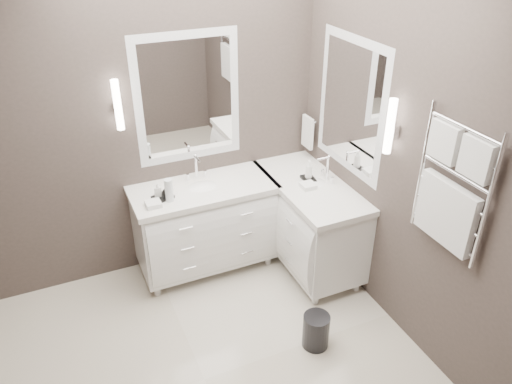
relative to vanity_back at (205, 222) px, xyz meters
name	(u,v)px	position (x,y,z in m)	size (l,w,h in m)	color
floor	(204,380)	(-0.45, -1.23, -0.49)	(3.20, 3.00, 0.01)	beige
wall_back	(136,129)	(-0.45, 0.28, 0.86)	(3.20, 0.01, 2.70)	#413834
wall_right	(414,169)	(1.15, -1.23, 0.86)	(0.01, 3.00, 2.70)	#413834
vanity_back	(205,222)	(0.00, 0.00, 0.00)	(1.24, 0.59, 0.97)	white
vanity_right	(309,218)	(0.88, -0.33, 0.00)	(0.59, 1.24, 0.97)	white
mirror_back	(188,98)	(0.00, 0.26, 1.06)	(0.90, 0.02, 1.10)	white
mirror_right	(351,105)	(1.14, -0.43, 1.06)	(0.02, 0.90, 1.10)	white
sconce_back	(118,106)	(-0.58, 0.20, 1.11)	(0.06, 0.06, 0.40)	white
sconce_right	(390,127)	(1.08, -1.01, 1.11)	(0.06, 0.06, 0.40)	white
towel_bar_corner	(308,132)	(1.09, 0.13, 0.63)	(0.03, 0.22, 0.30)	white
towel_ladder	(451,192)	(1.10, -1.63, 0.91)	(0.06, 0.58, 0.90)	white
waste_bin	(316,331)	(0.44, -1.26, -0.34)	(0.20, 0.20, 0.28)	black
amenity_tray_back	(163,197)	(-0.36, -0.06, 0.38)	(0.16, 0.12, 0.02)	black
amenity_tray_right	(308,179)	(0.88, -0.27, 0.38)	(0.11, 0.14, 0.02)	black
water_bottle	(169,190)	(-0.32, -0.11, 0.46)	(0.07, 0.07, 0.19)	silver
soap_bottle_a	(158,189)	(-0.39, -0.04, 0.45)	(0.05, 0.06, 0.12)	white
soap_bottle_b	(167,191)	(-0.33, -0.09, 0.44)	(0.08, 0.08, 0.10)	black
soap_bottle_c	(309,169)	(0.88, -0.27, 0.47)	(0.06, 0.06, 0.17)	white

